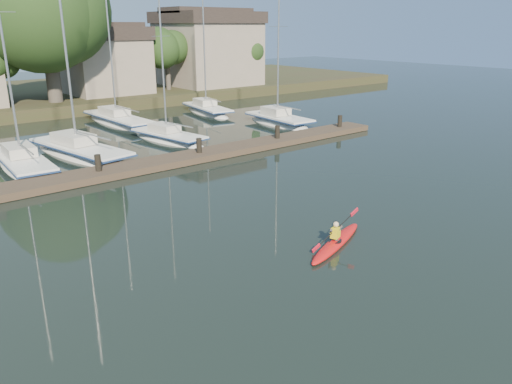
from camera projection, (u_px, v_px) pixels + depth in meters
ground at (354, 255)px, 16.69m from camera, size 160.00×160.00×0.00m
kayak at (336, 241)px, 17.41m from camera, size 3.96×1.88×1.29m
dock at (153, 164)px, 26.89m from camera, size 34.00×2.00×1.80m
sailboat_1 at (24, 171)px, 26.95m from camera, size 2.51×8.49×13.73m
sailboat_2 at (81, 159)px, 29.41m from camera, size 3.92×9.90×15.98m
sailboat_3 at (169, 143)px, 33.30m from camera, size 3.02×7.39×11.58m
sailboat_4 at (279, 127)px, 38.90m from camera, size 2.72×7.58×12.66m
sailboat_6 at (119, 126)px, 39.02m from camera, size 2.41×10.15×16.05m
sailboat_7 at (207, 115)px, 43.82m from camera, size 3.29×8.05×12.61m
shore at (30, 72)px, 46.17m from camera, size 90.00×25.25×12.75m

